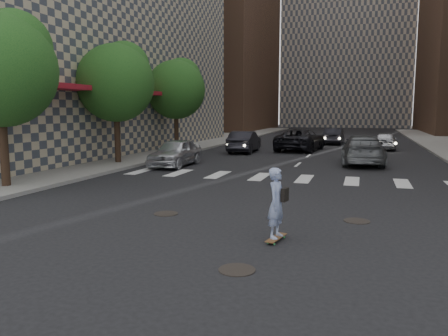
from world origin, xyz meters
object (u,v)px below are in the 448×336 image
Objects in this scene: tree_a at (2,65)px; skateboarder at (277,203)px; tree_c at (177,87)px; traffic_car_e at (334,136)px; traffic_car_b at (362,150)px; tree_b at (118,79)px; silver_sedan at (176,152)px; traffic_car_a at (244,142)px; traffic_car_d at (385,141)px; traffic_car_c at (300,140)px.

skateboarder is at bearing -18.02° from tree_a.
tree_c reaches higher than traffic_car_e.
skateboarder is at bearing 80.18° from traffic_car_b.
traffic_car_e is at bearing 68.79° from tree_a.
silver_sedan is (3.26, 0.23, -3.91)m from tree_b.
tree_b is 14.02m from traffic_car_b.
traffic_car_a reaches higher than traffic_car_d.
tree_c is at bearing 90.00° from tree_a.
skateboarder is 0.40× the size of traffic_car_e.
silver_sedan is at bearing 19.03° from traffic_car_b.
tree_b reaches higher than silver_sedan.
tree_c is 1.52× the size of silver_sedan.
tree_a is 26.77m from traffic_car_d.
tree_c is 1.65× the size of traffic_car_d.
traffic_car_e is (10.37, 10.73, -3.94)m from tree_c.
skateboarder is (11.01, -3.58, -3.75)m from tree_a.
traffic_car_c is (8.41, 19.43, -3.83)m from tree_a.
traffic_car_d is at bearing 56.85° from tree_a.
silver_sedan is 8.76m from traffic_car_a.
tree_c is at bearing 90.00° from tree_b.
tree_c is 9.28m from silver_sedan.
skateboarder reaches higher than traffic_car_b.
traffic_car_a reaches higher than traffic_car_e.
tree_c reaches higher than silver_sedan.
tree_c is (0.00, 16.00, 0.00)m from tree_a.
tree_a is 1.18× the size of traffic_car_b.
traffic_car_b reaches higher than silver_sedan.
traffic_car_c is at bearing -147.61° from traffic_car_a.
traffic_car_c reaches higher than traffic_car_a.
skateboarder reaches higher than traffic_car_a.
traffic_car_c reaches higher than traffic_car_b.
tree_c is 13.94m from traffic_car_b.
tree_a is at bearing 71.27° from traffic_car_a.
traffic_car_a is 1.15× the size of traffic_car_d.
tree_b is at bearing 62.67° from traffic_car_e.
tree_b is (0.00, 8.00, 0.00)m from tree_a.
tree_a is at bearing -90.00° from tree_c.
tree_c is at bearing 7.34° from traffic_car_a.
tree_a reaches higher than traffic_car_a.
traffic_car_d is at bearing -149.51° from traffic_car_c.
traffic_car_c is (-4.42, 7.28, 0.01)m from traffic_car_b.
traffic_car_d is (14.47, 22.16, -3.97)m from tree_a.
tree_a is 1.65× the size of traffic_car_d.
traffic_car_c is at bearing 66.60° from tree_a.
silver_sedan is (3.26, 8.23, -3.91)m from tree_a.
skateboarder is 23.16m from traffic_car_c.
traffic_car_b is at bearing 94.66° from skateboarder.
skateboarder is at bearing -56.87° from silver_sedan.
traffic_car_d is at bearing 23.06° from tree_c.
traffic_car_a is (-6.23, 20.45, -0.14)m from skateboarder.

